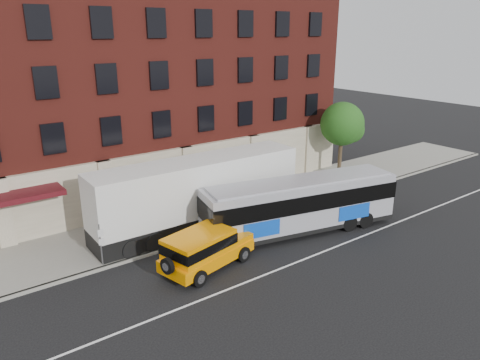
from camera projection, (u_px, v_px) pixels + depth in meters
ground at (302, 267)px, 24.25m from camera, size 120.00×120.00×0.00m
sidewalk at (209, 213)px, 31.09m from camera, size 60.00×6.00×0.15m
kerb at (235, 228)px, 28.80m from camera, size 60.00×0.25×0.15m
lane_line at (295, 263)px, 24.63m from camera, size 60.00×0.12×0.01m
building at (151, 90)px, 34.76m from camera, size 30.00×12.10×15.00m
sign_pole at (101, 243)px, 23.67m from camera, size 0.30×0.20×2.50m
street_tree at (343, 126)px, 37.76m from camera, size 3.60×3.60×6.20m
city_bus at (301, 203)px, 27.89m from camera, size 12.68×5.29×3.40m
yellow_suv at (204, 248)px, 23.70m from camera, size 5.62×3.27×2.09m
shipping_container at (198, 195)px, 28.26m from camera, size 13.54×3.06×4.50m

